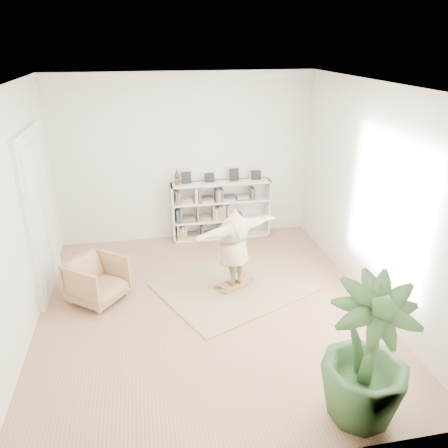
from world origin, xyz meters
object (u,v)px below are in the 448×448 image
(armchair, at_px, (97,280))
(rocker_board, at_px, (233,284))
(houseplant, at_px, (367,354))
(bookshelf, at_px, (221,210))
(person, at_px, (234,245))

(armchair, relative_size, rocker_board, 1.42)
(rocker_board, relative_size, houseplant, 0.33)
(armchair, bearing_deg, rocker_board, -52.36)
(houseplant, bearing_deg, armchair, 135.62)
(bookshelf, distance_m, rocker_board, 2.31)
(rocker_board, relative_size, person, 0.34)
(person, bearing_deg, armchair, -25.77)
(rocker_board, distance_m, person, 0.78)
(armchair, distance_m, person, 2.42)
(bookshelf, relative_size, person, 1.24)
(armchair, xyz_separation_m, houseplant, (3.25, -3.18, 0.52))
(houseplant, bearing_deg, bookshelf, 97.39)
(person, bearing_deg, bookshelf, -119.12)
(bookshelf, relative_size, rocker_board, 3.68)
(bookshelf, distance_m, armchair, 3.37)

